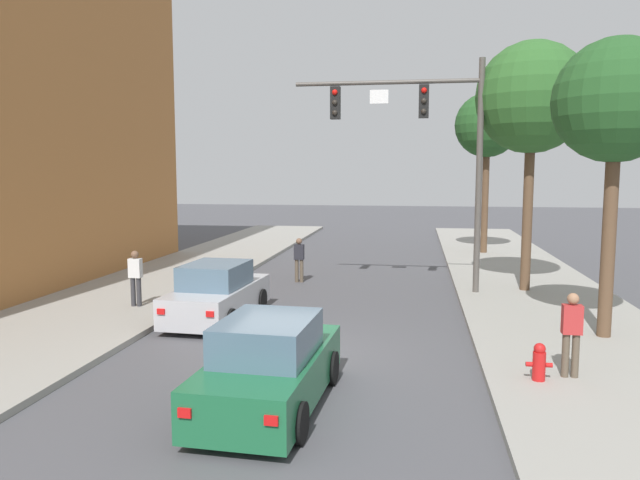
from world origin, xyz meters
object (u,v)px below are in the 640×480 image
(fire_hydrant, at_px, (539,362))
(street_tree_third, at_px, (487,126))
(pedestrian_sidewalk_right_walker, at_px, (572,331))
(street_tree_second, at_px, (532,99))
(pedestrian_crossing_road, at_px, (299,258))
(car_lead_silver, at_px, (217,294))
(pedestrian_sidewalk_left_walker, at_px, (136,275))
(street_tree_nearest, at_px, (616,103))
(car_following_green, at_px, (270,367))
(traffic_signal_mast, at_px, (426,133))

(fire_hydrant, xyz_separation_m, street_tree_third, (0.95, 18.52, 5.72))
(pedestrian_sidewalk_right_walker, relative_size, street_tree_second, 0.20)
(pedestrian_crossing_road, bearing_deg, street_tree_third, 48.28)
(pedestrian_crossing_road, height_order, pedestrian_sidewalk_right_walker, pedestrian_sidewalk_right_walker)
(pedestrian_sidewalk_right_walker, height_order, fire_hydrant, pedestrian_sidewalk_right_walker)
(car_lead_silver, height_order, street_tree_second, street_tree_second)
(pedestrian_sidewalk_left_walker, bearing_deg, street_tree_nearest, -5.77)
(pedestrian_crossing_road, xyz_separation_m, street_tree_nearest, (8.74, -6.62, 4.73))
(car_lead_silver, xyz_separation_m, street_tree_second, (9.00, 5.00, 5.70))
(street_tree_second, height_order, street_tree_third, street_tree_second)
(pedestrian_crossing_road, xyz_separation_m, pedestrian_sidewalk_right_walker, (7.21, -9.79, 0.15))
(fire_hydrant, relative_size, street_tree_third, 0.09)
(street_tree_nearest, bearing_deg, street_tree_third, 94.58)
(pedestrian_sidewalk_right_walker, bearing_deg, car_following_green, -159.78)
(car_following_green, bearing_deg, car_lead_silver, 116.69)
(traffic_signal_mast, xyz_separation_m, car_following_green, (-2.73, -10.18, -4.60))
(car_lead_silver, bearing_deg, pedestrian_sidewalk_left_walker, 166.98)
(traffic_signal_mast, relative_size, pedestrian_crossing_road, 4.57)
(street_tree_third, bearing_deg, street_tree_second, -87.93)
(car_following_green, relative_size, street_tree_nearest, 0.62)
(pedestrian_crossing_road, relative_size, pedestrian_sidewalk_right_walker, 1.00)
(pedestrian_sidewalk_right_walker, bearing_deg, pedestrian_sidewalk_left_walker, 158.09)
(car_lead_silver, xyz_separation_m, street_tree_third, (8.65, 14.42, 5.51))
(car_lead_silver, height_order, fire_hydrant, car_lead_silver)
(traffic_signal_mast, distance_m, street_tree_second, 3.58)
(pedestrian_sidewalk_right_walker, relative_size, street_tree_third, 0.21)
(car_lead_silver, height_order, pedestrian_sidewalk_left_walker, pedestrian_sidewalk_left_walker)
(car_following_green, xyz_separation_m, street_tree_second, (6.08, 10.81, 5.70))
(traffic_signal_mast, relative_size, car_lead_silver, 1.74)
(street_tree_second, bearing_deg, fire_hydrant, -98.05)
(fire_hydrant, height_order, street_tree_nearest, street_tree_nearest)
(pedestrian_sidewalk_right_walker, distance_m, street_tree_nearest, 5.78)
(traffic_signal_mast, height_order, street_tree_second, street_tree_second)
(traffic_signal_mast, bearing_deg, street_tree_nearest, -49.99)
(car_lead_silver, relative_size, car_following_green, 1.00)
(car_following_green, xyz_separation_m, pedestrian_crossing_road, (-1.80, 11.78, 0.19))
(street_tree_second, relative_size, street_tree_third, 1.06)
(street_tree_third, bearing_deg, pedestrian_sidewalk_left_walker, -129.45)
(traffic_signal_mast, xyz_separation_m, street_tree_second, (3.35, 0.62, 1.10))
(car_lead_silver, bearing_deg, traffic_signal_mast, 37.76)
(car_lead_silver, relative_size, pedestrian_crossing_road, 2.63)
(traffic_signal_mast, bearing_deg, street_tree_second, 10.56)
(pedestrian_crossing_road, distance_m, street_tree_third, 12.51)
(traffic_signal_mast, relative_size, street_tree_nearest, 1.07)
(traffic_signal_mast, height_order, pedestrian_crossing_road, traffic_signal_mast)
(car_lead_silver, bearing_deg, street_tree_nearest, -3.74)
(traffic_signal_mast, relative_size, pedestrian_sidewalk_left_walker, 4.57)
(street_tree_second, bearing_deg, pedestrian_crossing_road, 172.96)
(car_following_green, bearing_deg, street_tree_second, 60.66)
(pedestrian_sidewalk_left_walker, xyz_separation_m, pedestrian_sidewalk_right_walker, (11.03, -4.44, 0.00))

